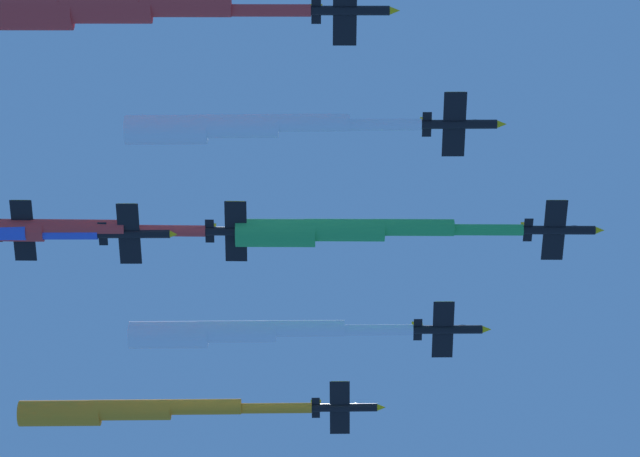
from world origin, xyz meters
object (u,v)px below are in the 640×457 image
object	(u,v)px
jet_port_mid	(133,411)
jet_port_outer	(0,231)
jet_lead	(349,231)
jet_port_inner	(240,332)
jet_starboard_mid	(110,12)
jet_starboard_inner	(242,127)

from	to	relation	value
jet_port_mid	jet_port_outer	bearing A→B (deg)	139.42
jet_lead	jet_port_inner	size ratio (longest dim) A/B	0.98
jet_port_mid	jet_starboard_mid	bearing A→B (deg)	166.44
jet_port_mid	jet_starboard_mid	distance (m)	58.70
jet_starboard_inner	jet_port_outer	world-z (taller)	jet_starboard_inner
jet_starboard_inner	jet_starboard_mid	size ratio (longest dim) A/B	0.96
jet_starboard_inner	jet_port_inner	bearing A→B (deg)	-13.21
jet_lead	jet_port_mid	bearing A→B (deg)	29.25
jet_starboard_inner	jet_starboard_mid	bearing A→B (deg)	120.46
jet_starboard_inner	jet_starboard_mid	xyz separation A→B (m)	(-10.47, 17.81, 0.56)
jet_port_inner	jet_port_outer	bearing A→B (deg)	102.19
jet_starboard_mid	jet_port_outer	size ratio (longest dim) A/B	0.92
jet_lead	jet_port_mid	size ratio (longest dim) A/B	0.92
jet_starboard_inner	jet_starboard_mid	world-z (taller)	jet_starboard_mid
jet_lead	jet_port_outer	bearing A→B (deg)	75.21
jet_starboard_inner	jet_port_outer	bearing A→B (deg)	49.87
jet_lead	jet_port_inner	distance (m)	20.35
jet_lead	jet_port_mid	xyz separation A→B (m)	(36.05, 20.19, -0.44)
jet_lead	jet_port_outer	size ratio (longest dim) A/B	0.89
jet_port_inner	jet_port_outer	size ratio (longest dim) A/B	0.91
jet_lead	jet_starboard_inner	world-z (taller)	jet_starboard_inner
jet_starboard_inner	jet_lead	bearing A→B (deg)	-56.92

